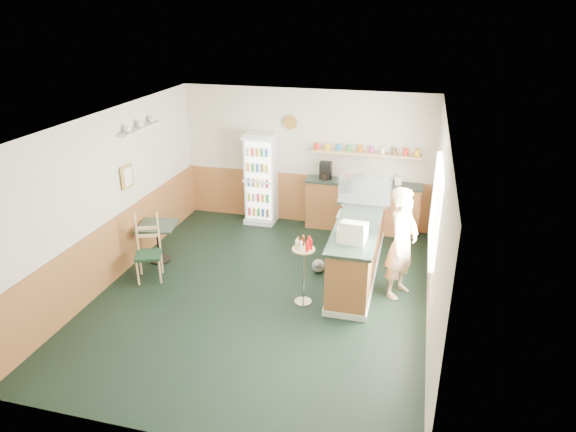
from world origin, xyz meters
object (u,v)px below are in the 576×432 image
(cash_register, at_px, (353,233))
(cafe_chair, at_px, (150,245))
(cafe_table, at_px, (158,235))
(drinks_fridge, at_px, (261,179))
(shopkeeper, at_px, (402,243))
(condiment_stand, at_px, (303,261))
(display_case, at_px, (366,189))

(cash_register, bearing_deg, cafe_chair, -174.87)
(cash_register, height_order, cafe_table, cash_register)
(drinks_fridge, relative_size, shopkeeper, 1.06)
(drinks_fridge, relative_size, cafe_chair, 1.69)
(cash_register, xyz_separation_m, cafe_table, (-3.40, 0.44, -0.64))
(cafe_table, xyz_separation_m, cafe_chair, (0.15, -0.53, 0.08))
(cafe_table, bearing_deg, condiment_stand, -14.26)
(display_case, height_order, cafe_chair, display_case)
(cafe_table, height_order, cafe_chair, cafe_chair)
(drinks_fridge, xyz_separation_m, cafe_table, (-1.20, -2.15, -0.43))
(drinks_fridge, bearing_deg, display_case, -25.60)
(drinks_fridge, height_order, cafe_chair, drinks_fridge)
(drinks_fridge, distance_m, cafe_table, 2.50)
(display_case, distance_m, condiment_stand, 2.00)
(drinks_fridge, relative_size, display_case, 2.07)
(cafe_chair, bearing_deg, shopkeeper, -16.41)
(display_case, relative_size, cash_register, 2.16)
(drinks_fridge, bearing_deg, cash_register, -49.69)
(display_case, bearing_deg, shopkeeper, -59.25)
(cash_register, distance_m, shopkeeper, 0.83)
(display_case, height_order, shopkeeper, shopkeeper)
(drinks_fridge, xyz_separation_m, cash_register, (2.20, -2.60, 0.20))
(cash_register, xyz_separation_m, shopkeeper, (0.70, 0.37, -0.25))
(drinks_fridge, bearing_deg, shopkeeper, -37.55)
(cash_register, xyz_separation_m, condiment_stand, (-0.67, -0.25, -0.43))
(condiment_stand, bearing_deg, drinks_fridge, 118.30)
(drinks_fridge, distance_m, cash_register, 3.41)
(cash_register, height_order, shopkeeper, shopkeeper)
(shopkeeper, xyz_separation_m, cafe_table, (-4.10, 0.08, -0.39))
(drinks_fridge, bearing_deg, cafe_chair, -111.36)
(display_case, xyz_separation_m, shopkeeper, (0.70, -1.18, -0.39))
(display_case, height_order, condiment_stand, display_case)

